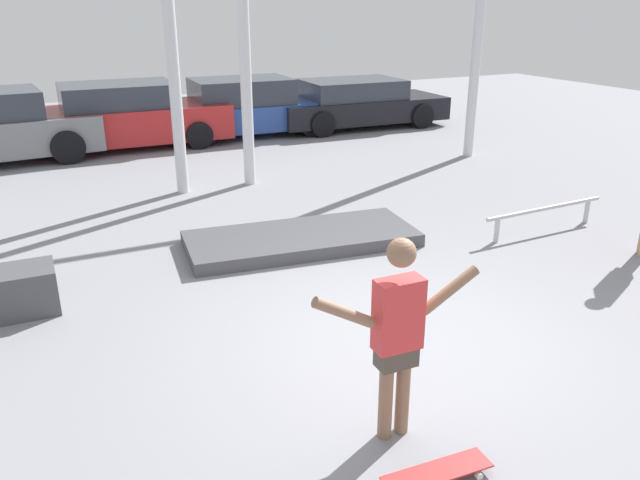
% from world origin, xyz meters
% --- Properties ---
extents(ground_plane, '(36.00, 36.00, 0.00)m').
position_xyz_m(ground_plane, '(0.00, 0.00, 0.00)').
color(ground_plane, gray).
extents(skateboarder, '(1.35, 0.21, 1.62)m').
position_xyz_m(skateboarder, '(-0.83, -1.16, 0.92)').
color(skateboarder, '#8C664C').
rests_on(skateboarder, ground_plane).
extents(skateboard, '(0.82, 0.29, 0.08)m').
position_xyz_m(skateboard, '(-0.82, -1.72, 0.06)').
color(skateboard, red).
rests_on(skateboard, ground_plane).
extents(manual_pad, '(3.24, 1.62, 0.18)m').
position_xyz_m(manual_pad, '(0.19, 2.79, 0.09)').
color(manual_pad, '#47474C').
rests_on(manual_pad, ground_plane).
extents(grind_rail, '(2.17, 0.12, 0.38)m').
position_xyz_m(grind_rail, '(3.55, 1.72, 0.30)').
color(grind_rail, '#B7BABF').
rests_on(grind_rail, ground_plane).
extents(canopy_support_right, '(5.19, 0.20, 5.13)m').
position_xyz_m(canopy_support_right, '(3.11, 6.01, 3.15)').
color(canopy_support_right, silver).
rests_on(canopy_support_right, ground_plane).
extents(parked_car_red, '(4.43, 2.08, 1.43)m').
position_xyz_m(parked_car_red, '(-0.80, 10.15, 0.69)').
color(parked_car_red, red).
rests_on(parked_car_red, ground_plane).
extents(parked_car_blue, '(4.32, 2.05, 1.38)m').
position_xyz_m(parked_car_blue, '(2.11, 10.23, 0.66)').
color(parked_car_blue, '#284793').
rests_on(parked_car_blue, ground_plane).
extents(parked_car_black, '(4.65, 2.17, 1.23)m').
position_xyz_m(parked_car_black, '(5.06, 9.99, 0.60)').
color(parked_car_black, black).
rests_on(parked_car_black, ground_plane).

